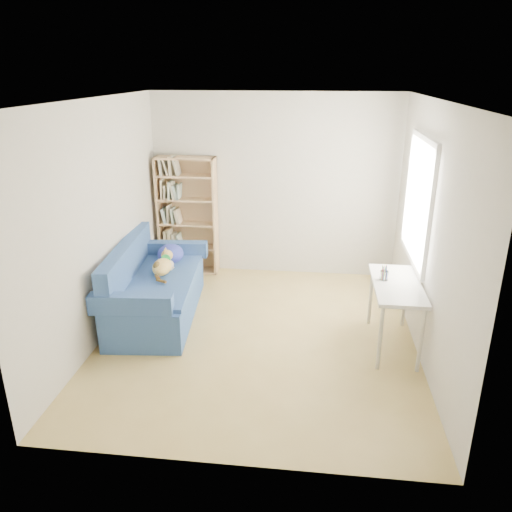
{
  "coord_description": "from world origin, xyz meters",
  "views": [
    {
      "loc": [
        0.57,
        -5.0,
        2.88
      ],
      "look_at": [
        -0.07,
        0.35,
        0.85
      ],
      "focal_mm": 35.0,
      "sensor_mm": 36.0,
      "label": 1
    }
  ],
  "objects": [
    {
      "name": "pen_cup",
      "position": [
        1.35,
        0.05,
        0.81
      ],
      "size": [
        0.09,
        0.09,
        0.17
      ],
      "color": "white",
      "rests_on": "desk"
    },
    {
      "name": "desk",
      "position": [
        1.48,
        -0.03,
        0.66
      ],
      "size": [
        0.5,
        1.08,
        0.75
      ],
      "color": "white",
      "rests_on": "ground"
    },
    {
      "name": "bookshelf",
      "position": [
        -1.26,
        1.85,
        0.8
      ],
      "size": [
        0.86,
        0.27,
        1.72
      ],
      "color": "tan",
      "rests_on": "ground"
    },
    {
      "name": "ground",
      "position": [
        0.0,
        0.0,
        0.0
      ],
      "size": [
        4.0,
        4.0,
        0.0
      ],
      "primitive_type": "plane",
      "color": "tan",
      "rests_on": "ground"
    },
    {
      "name": "room_shell",
      "position": [
        0.1,
        0.03,
        1.64
      ],
      "size": [
        3.54,
        4.04,
        2.62
      ],
      "color": "silver",
      "rests_on": "ground"
    },
    {
      "name": "sofa",
      "position": [
        -1.33,
        0.39,
        0.35
      ],
      "size": [
        1.05,
        1.95,
        0.92
      ],
      "rotation": [
        0.0,
        0.0,
        0.09
      ],
      "color": "navy",
      "rests_on": "ground"
    }
  ]
}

